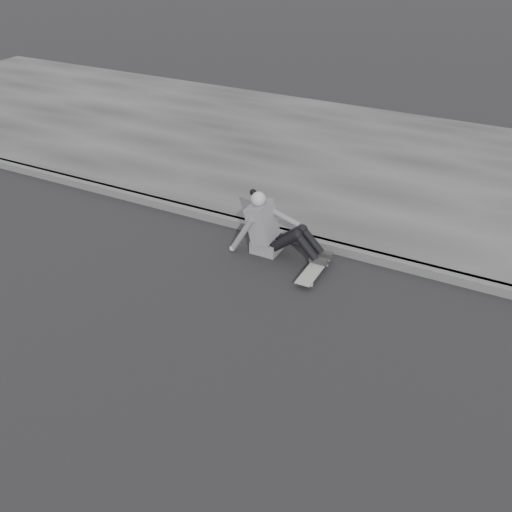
{
  "coord_description": "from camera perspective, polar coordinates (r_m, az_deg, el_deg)",
  "views": [
    {
      "loc": [
        2.52,
        -3.85,
        4.09
      ],
      "look_at": [
        -0.12,
        1.26,
        0.5
      ],
      "focal_mm": 40.0,
      "sensor_mm": 36.0,
      "label": 1
    }
  ],
  "objects": [
    {
      "name": "curb",
      "position": [
        8.0,
        5.11,
        1.58
      ],
      "size": [
        24.0,
        0.16,
        0.12
      ],
      "primitive_type": "cube",
      "color": "#474747",
      "rests_on": "ground"
    },
    {
      "name": "skateboard",
      "position": [
        7.34,
        5.81,
        -1.4
      ],
      "size": [
        0.2,
        0.78,
        0.09
      ],
      "color": "#A8A9A3",
      "rests_on": "ground"
    },
    {
      "name": "sidewalk",
      "position": [
        10.58,
        11.59,
        8.93
      ],
      "size": [
        24.0,
        6.0,
        0.12
      ],
      "primitive_type": "cube",
      "color": "#363636",
      "rests_on": "ground"
    },
    {
      "name": "seated_woman",
      "position": [
        7.63,
        1.53,
        2.71
      ],
      "size": [
        1.38,
        0.46,
        0.88
      ],
      "color": "#5A5A5C",
      "rests_on": "ground"
    },
    {
      "name": "ground",
      "position": [
        6.16,
        -4.47,
        -9.77
      ],
      "size": [
        80.0,
        80.0,
        0.0
      ],
      "primitive_type": "plane",
      "color": "black",
      "rests_on": "ground"
    }
  ]
}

